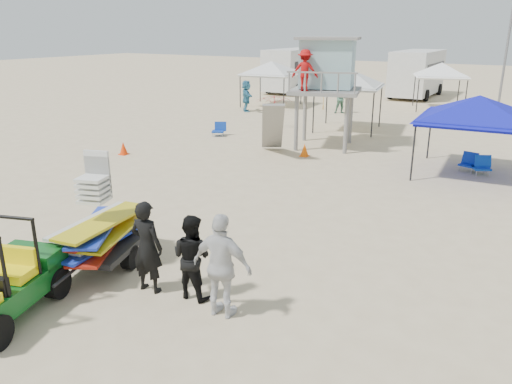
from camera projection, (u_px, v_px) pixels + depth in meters
The scene contains 21 objects.
ground at pixel (151, 297), 9.30m from camera, with size 140.00×140.00×0.00m, color beige.
surf_trailer at pixel (102, 227), 10.26m from camera, with size 1.86×2.59×2.16m.
man_left at pixel (147, 247), 9.27m from camera, with size 0.66×0.43×1.80m, color black.
man_mid at pixel (192, 257), 9.09m from camera, with size 0.78×0.61×1.61m, color black.
man_right at pixel (222, 266), 8.43m from camera, with size 1.10×0.46×1.87m, color silver.
lifeguard_tower at pixel (326, 68), 20.23m from camera, with size 3.34×3.34×4.34m.
canopy_blue at pixel (480, 100), 16.30m from camera, with size 3.71×3.71×3.09m.
canopy_white_a at pixel (350, 72), 23.73m from camera, with size 3.38×3.38×3.31m.
canopy_white_b at pixel (272, 64), 31.39m from camera, with size 3.39×3.39×3.20m.
canopy_white_c at pixel (442, 65), 29.90m from camera, with size 3.59×3.59×3.21m.
umbrella_a at pixel (274, 112), 24.69m from camera, with size 1.81×1.84×1.66m, color red.
umbrella_b at pixel (324, 95), 30.27m from camera, with size 1.94×1.97×1.78m, color orange.
cone_near at pixel (305, 150), 19.44m from camera, with size 0.34×0.34×0.50m, color #FE6008.
cone_far at pixel (123, 148), 19.71m from camera, with size 0.34×0.34×0.50m, color #FF3908.
beach_chair_a at pixel (219, 129), 23.15m from camera, with size 0.71×0.79×0.64m.
beach_chair_b at pixel (482, 165), 17.07m from camera, with size 0.71×0.79×0.64m.
beach_chair_c at pixel (469, 162), 17.47m from camera, with size 0.66×0.71×0.64m.
rv_far_left at pixel (296, 68), 39.04m from camera, with size 2.64×6.80×3.25m.
rv_mid_left at pixel (417, 72), 35.88m from camera, with size 2.65×6.50×3.25m.
light_pole_left at pixel (508, 42), 28.60m from camera, with size 0.14×0.14×8.00m, color slate.
distant_beachgoers at pixel (380, 108), 25.41m from camera, with size 22.00×16.99×1.84m.
Camera 1 is at (5.91, -6.05, 4.77)m, focal length 35.00 mm.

